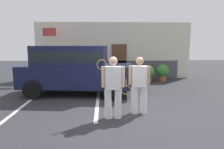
{
  "coord_description": "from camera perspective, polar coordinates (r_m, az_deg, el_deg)",
  "views": [
    {
      "loc": [
        -0.63,
        -5.96,
        2.14
      ],
      "look_at": [
        -0.33,
        1.2,
        1.05
      ],
      "focal_mm": 32.72,
      "sensor_mm": 36.0,
      "label": 1
    }
  ],
  "objects": [
    {
      "name": "parking_stripe_1",
      "position": [
        7.76,
        -4.01,
        -7.35
      ],
      "size": [
        0.12,
        4.4,
        0.01
      ],
      "primitive_type": "cube",
      "color": "silver",
      "rests_on": "ground_plane"
    },
    {
      "name": "tennis_player_woman",
      "position": [
        6.26,
        7.55,
        -2.84
      ],
      "size": [
        0.9,
        0.3,
        1.75
      ],
      "rotation": [
        0.0,
        0.0,
        3.06
      ],
      "color": "white",
      "rests_on": "ground_plane"
    },
    {
      "name": "tennis_player_man",
      "position": [
        5.8,
        0.27,
        -3.41
      ],
      "size": [
        0.79,
        0.28,
        1.78
      ],
      "rotation": [
        0.0,
        0.0,
        3.16
      ],
      "color": "white",
      "rests_on": "ground_plane"
    },
    {
      "name": "flag_pole",
      "position": [
        11.9,
        -17.96,
        8.06
      ],
      "size": [
        0.8,
        0.11,
        3.04
      ],
      "color": "silver",
      "rests_on": "ground_plane"
    },
    {
      "name": "parked_suv",
      "position": [
        8.77,
        -10.34,
        2.0
      ],
      "size": [
        4.77,
        2.53,
        2.05
      ],
      "rotation": [
        0.0,
        0.0,
        -0.1
      ],
      "color": "#141938",
      "rests_on": "ground_plane"
    },
    {
      "name": "potted_plant_by_porch",
      "position": [
        11.6,
        9.95,
        0.53
      ],
      "size": [
        0.72,
        0.72,
        0.95
      ],
      "color": "#9E5638",
      "rests_on": "ground_plane"
    },
    {
      "name": "ground_plane",
      "position": [
        6.36,
        3.49,
        -11.02
      ],
      "size": [
        40.0,
        40.0,
        0.0
      ],
      "primitive_type": "plane",
      "color": "#2D2D33"
    },
    {
      "name": "parking_stripe_0",
      "position": [
        8.25,
        -22.31,
        -7.03
      ],
      "size": [
        0.12,
        4.4,
        0.01
      ],
      "primitive_type": "cube",
      "color": "silver",
      "rests_on": "ground_plane"
    },
    {
      "name": "house_frontage",
      "position": [
        12.61,
        0.46,
        6.2
      ],
      "size": [
        9.39,
        0.4,
        3.4
      ],
      "color": "beige",
      "rests_on": "ground_plane"
    },
    {
      "name": "potted_plant_secondary",
      "position": [
        12.06,
        13.95,
        0.73
      ],
      "size": [
        0.72,
        0.72,
        0.96
      ],
      "color": "#9E5638",
      "rests_on": "ground_plane"
    }
  ]
}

